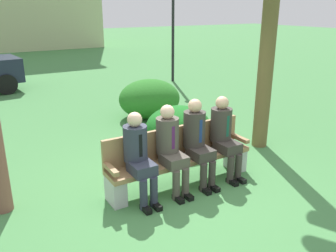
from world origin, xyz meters
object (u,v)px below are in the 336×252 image
object	(u,v)px
seated_man_leftmost	(138,153)
seated_man_rightmost	(224,133)
shrub_near_bench	(150,99)
street_lamp	(173,14)
seated_man_centerleft	(170,145)
seated_man_centerright	(197,138)
shrub_mid_lawn	(178,127)
park_bench	(179,157)

from	to	relation	value
seated_man_leftmost	seated_man_rightmost	size ratio (longest dim) A/B	0.98
shrub_near_bench	street_lamp	xyz separation A→B (m)	(2.89, 3.58, 1.92)
seated_man_leftmost	seated_man_centerleft	xyz separation A→B (m)	(0.52, 0.00, 0.02)
street_lamp	seated_man_centerleft	bearing A→B (deg)	-121.91
seated_man_centerleft	seated_man_centerright	distance (m)	0.48
seated_man_rightmost	street_lamp	world-z (taller)	street_lamp
seated_man_leftmost	shrub_mid_lawn	bearing A→B (deg)	42.28
seated_man_centerright	shrub_near_bench	size ratio (longest dim) A/B	0.87
park_bench	shrub_near_bench	world-z (taller)	shrub_near_bench
seated_man_centerleft	seated_man_centerright	size ratio (longest dim) A/B	0.98
seated_man_centerleft	shrub_near_bench	world-z (taller)	seated_man_centerleft
seated_man_centerleft	street_lamp	bearing A→B (deg)	58.09
seated_man_rightmost	street_lamp	bearing A→B (deg)	64.39
seated_man_centerright	shrub_mid_lawn	world-z (taller)	seated_man_centerright
shrub_near_bench	shrub_mid_lawn	world-z (taller)	shrub_near_bench
street_lamp	shrub_near_bench	bearing A→B (deg)	-128.90
seated_man_centerleft	seated_man_rightmost	distance (m)	1.01
park_bench	seated_man_centerleft	world-z (taller)	seated_man_centerleft
seated_man_leftmost	shrub_near_bench	xyz separation A→B (m)	(2.02, 3.47, -0.24)
shrub_near_bench	street_lamp	distance (m)	4.99
seated_man_rightmost	park_bench	bearing A→B (deg)	170.58
street_lamp	seated_man_leftmost	bearing A→B (deg)	-124.87
seated_man_leftmost	park_bench	bearing A→B (deg)	9.74
seated_man_centerright	shrub_near_bench	world-z (taller)	seated_man_centerright
seated_man_centerright	seated_man_rightmost	world-z (taller)	seated_man_centerright
seated_man_rightmost	street_lamp	size ratio (longest dim) A/B	0.33
seated_man_leftmost	seated_man_centerleft	world-z (taller)	seated_man_centerleft
seated_man_centerright	shrub_near_bench	distance (m)	3.62
shrub_mid_lawn	park_bench	bearing A→B (deg)	-122.03
seated_man_rightmost	seated_man_leftmost	bearing A→B (deg)	-179.89
seated_man_centerright	shrub_near_bench	xyz separation A→B (m)	(1.01, 3.46, -0.27)
seated_man_leftmost	shrub_mid_lawn	world-z (taller)	seated_man_leftmost
park_bench	seated_man_rightmost	xyz separation A→B (m)	(0.77, -0.13, 0.30)
shrub_mid_lawn	seated_man_rightmost	bearing A→B (deg)	-91.79
seated_man_centerleft	seated_man_centerright	xyz separation A→B (m)	(0.48, 0.00, 0.01)
seated_man_leftmost	seated_man_rightmost	world-z (taller)	seated_man_rightmost
park_bench	street_lamp	size ratio (longest dim) A/B	0.61
street_lamp	seated_man_centerright	bearing A→B (deg)	-119.00
seated_man_leftmost	seated_man_rightmost	bearing A→B (deg)	0.11
seated_man_leftmost	street_lamp	bearing A→B (deg)	55.13
seated_man_centerleft	seated_man_rightmost	world-z (taller)	seated_man_centerleft
park_bench	shrub_near_bench	xyz separation A→B (m)	(1.26, 3.34, 0.04)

